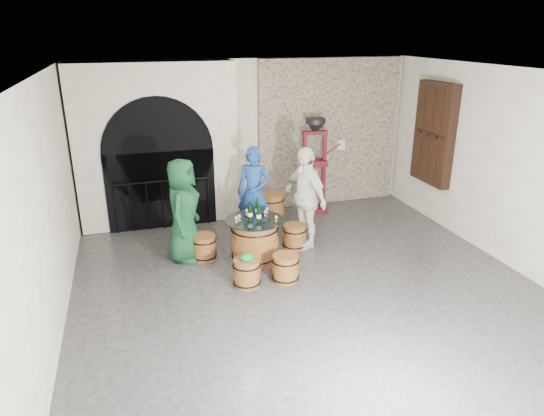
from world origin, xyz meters
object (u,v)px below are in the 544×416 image
object	(u,v)px
barrel_stool_far	(254,229)
barrel_stool_right	(295,237)
barrel_table	(255,240)
barrel_stool_left	(204,247)
person_blue	(254,193)
wine_bottle_center	(259,214)
person_white	(305,198)
wine_bottle_right	(258,209)
wine_bottle_left	(250,213)
barrel_stool_near_left	(247,273)
side_barrel	(272,209)
barrel_stool_near_right	(285,268)
corking_press	(315,159)
person_green	(183,210)

from	to	relation	value
barrel_stool_far	barrel_stool_right	world-z (taller)	same
barrel_table	barrel_stool_left	size ratio (longest dim) A/B	2.22
person_blue	wine_bottle_center	xyz separation A→B (m)	(-0.21, -1.13, 0.02)
person_white	wine_bottle_right	distance (m)	0.96
barrel_stool_left	wine_bottle_left	xyz separation A→B (m)	(0.75, -0.31, 0.67)
barrel_stool_near_left	person_blue	size ratio (longest dim) A/B	0.25
barrel_stool_far	side_barrel	size ratio (longest dim) A/B	0.68
barrel_stool_near_right	wine_bottle_center	size ratio (longest dim) A/B	1.37
barrel_stool_left	wine_bottle_right	xyz separation A→B (m)	(0.92, -0.16, 0.67)
barrel_stool_far	wine_bottle_center	xyz separation A→B (m)	(-0.17, -0.97, 0.67)
barrel_stool_far	wine_bottle_left	xyz separation A→B (m)	(-0.29, -0.85, 0.67)
barrel_stool_far	person_blue	distance (m)	0.68
wine_bottle_left	barrel_table	bearing A→B (deg)	-1.47
barrel_stool_right	barrel_stool_near_right	size ratio (longest dim) A/B	1.00
person_white	wine_bottle_left	xyz separation A→B (m)	(-1.10, -0.37, -0.03)
barrel_stool_far	wine_bottle_center	size ratio (longest dim) A/B	1.37
wine_bottle_left	side_barrel	distance (m)	1.81
barrel_stool_right	wine_bottle_left	world-z (taller)	wine_bottle_left
barrel_stool_left	barrel_stool_right	bearing A→B (deg)	-0.41
person_blue	barrel_stool_near_left	bearing A→B (deg)	-76.98
barrel_table	side_barrel	size ratio (longest dim) A/B	1.51
corking_press	person_green	bearing A→B (deg)	-145.72
barrel_table	barrel_stool_far	distance (m)	0.89
barrel_table	barrel_stool_near_right	bearing A→B (deg)	-71.39
wine_bottle_left	barrel_stool_right	bearing A→B (deg)	18.18
side_barrel	corking_press	xyz separation A→B (m)	(1.07, 0.45, 0.86)
barrel_stool_near_right	barrel_stool_far	bearing A→B (deg)	92.14
barrel_stool_far	person_blue	xyz separation A→B (m)	(0.04, 0.16, 0.66)
person_white	wine_bottle_center	world-z (taller)	person_white
wine_bottle_center	side_barrel	distance (m)	1.87
corking_press	wine_bottle_right	bearing A→B (deg)	-127.00
wine_bottle_left	side_barrel	bearing A→B (deg)	61.04
wine_bottle_center	barrel_stool_near_right	bearing A→B (deg)	-71.46
side_barrel	wine_bottle_center	bearing A→B (deg)	-113.76
corking_press	barrel_stool_near_right	bearing A→B (deg)	-112.34
barrel_stool_near_right	person_blue	distance (m)	1.95
wine_bottle_left	person_green	bearing A→B (deg)	158.23
barrel_stool_far	person_green	bearing A→B (deg)	-162.27
barrel_stool_near_right	wine_bottle_center	bearing A→B (deg)	108.54
wine_bottle_center	wine_bottle_right	size ratio (longest dim) A/B	1.00
barrel_stool_near_right	corking_press	xyz separation A→B (m)	(1.55, 2.79, 0.96)
barrel_table	person_white	world-z (taller)	person_white
wine_bottle_right	barrel_table	bearing A→B (deg)	-123.38
barrel_stool_far	wine_bottle_right	distance (m)	0.98
person_green	side_barrel	distance (m)	2.24
barrel_stool_far	person_blue	size ratio (longest dim) A/B	0.25
barrel_stool_near_right	wine_bottle_left	distance (m)	1.13
barrel_stool_near_left	wine_bottle_right	xyz separation A→B (m)	(0.44, 0.96, 0.67)
barrel_stool_left	barrel_stool_far	world-z (taller)	same
wine_bottle_right	side_barrel	distance (m)	1.61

